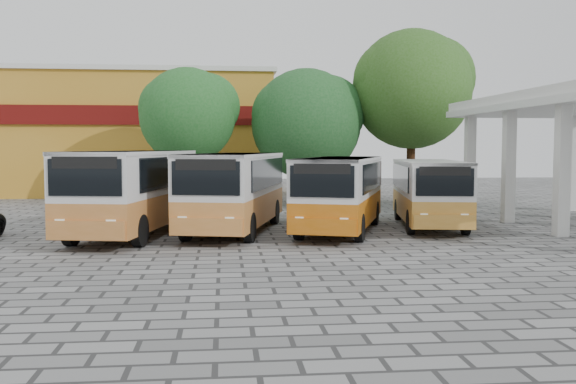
{
  "coord_description": "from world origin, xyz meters",
  "views": [
    {
      "loc": [
        -4.23,
        -20.0,
        3.2
      ],
      "look_at": [
        -1.79,
        4.17,
        1.5
      ],
      "focal_mm": 40.0,
      "sensor_mm": 36.0,
      "label": 1
    }
  ],
  "objects": [
    {
      "name": "tree_right",
      "position": [
        6.72,
        16.44,
        6.77
      ],
      "size": [
        7.24,
        6.89,
        9.99
      ],
      "color": "#3A1F0F",
      "rests_on": "ground"
    },
    {
      "name": "shophouse_block",
      "position": [
        -11.0,
        25.99,
        4.16
      ],
      "size": [
        20.4,
        10.4,
        8.3
      ],
      "color": "#B98021",
      "rests_on": "ground"
    },
    {
      "name": "ground",
      "position": [
        0.0,
        0.0,
        0.0
      ],
      "size": [
        90.0,
        90.0,
        0.0
      ],
      "primitive_type": "plane",
      "color": "#5C5C5C",
      "rests_on": "ground"
    },
    {
      "name": "tree_middle",
      "position": [
        0.57,
        16.48,
        4.76
      ],
      "size": [
        6.56,
        6.25,
        7.68
      ],
      "color": "#332518",
      "rests_on": "ground"
    },
    {
      "name": "bus_far_left",
      "position": [
        -7.5,
        3.67,
        1.77
      ],
      "size": [
        4.19,
        8.88,
        3.06
      ],
      "rotation": [
        0.0,
        0.0,
        -0.2
      ],
      "color": "#B46C2F",
      "rests_on": "ground"
    },
    {
      "name": "bus_centre_left",
      "position": [
        -3.82,
        4.2,
        1.71
      ],
      "size": [
        4.35,
        8.65,
        2.96
      ],
      "rotation": [
        0.0,
        0.0,
        -0.24
      ],
      "color": "#C07633",
      "rests_on": "ground"
    },
    {
      "name": "bus_far_right",
      "position": [
        3.99,
        4.96,
        1.54
      ],
      "size": [
        3.49,
        7.69,
        2.66
      ],
      "rotation": [
        0.0,
        0.0,
        -0.18
      ],
      "color": "#C1832D",
      "rests_on": "ground"
    },
    {
      "name": "bus_centre_right",
      "position": [
        0.17,
        3.81,
        1.62
      ],
      "size": [
        4.78,
        8.3,
        2.81
      ],
      "rotation": [
        0.0,
        0.0,
        -0.34
      ],
      "color": "#B3590A",
      "rests_on": "ground"
    },
    {
      "name": "tree_left",
      "position": [
        -6.14,
        16.16,
        5.13
      ],
      "size": [
        5.6,
        5.33,
        7.62
      ],
      "color": "#322314",
      "rests_on": "ground"
    }
  ]
}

